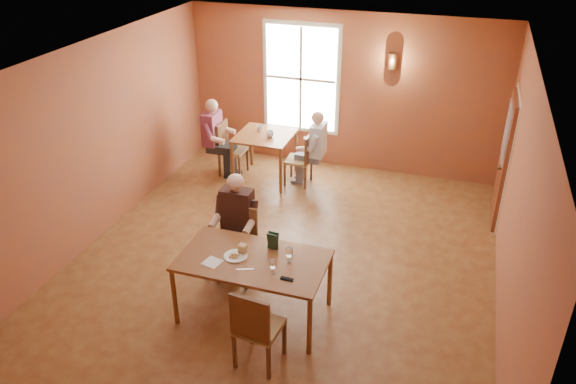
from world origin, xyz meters
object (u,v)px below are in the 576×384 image
(chair_diner_main, at_px, (237,247))
(diner_white, at_px, (300,150))
(main_table, at_px, (254,287))
(chair_diner_white, at_px, (298,159))
(diner_maroon, at_px, (231,139))
(chair_diner_maroon, at_px, (233,149))
(chair_empty, at_px, (259,325))
(diner_main, at_px, (235,236))
(second_table, at_px, (265,157))

(chair_diner_main, bearing_deg, diner_white, -89.48)
(main_table, distance_m, chair_diner_white, 3.75)
(chair_diner_white, bearing_deg, diner_maroon, 90.00)
(diner_white, distance_m, chair_diner_maroon, 1.34)
(chair_diner_main, xyz_separation_m, chair_diner_maroon, (-1.36, 3.06, -0.01))
(main_table, distance_m, chair_empty, 0.85)
(chair_diner_main, relative_size, diner_main, 0.72)
(chair_diner_white, relative_size, chair_diner_maroon, 0.97)
(second_table, distance_m, diner_maroon, 0.74)
(main_table, xyz_separation_m, second_table, (-1.21, 3.71, 0.02))
(diner_white, xyz_separation_m, diner_maroon, (-1.36, 0.00, 0.04))
(diner_main, height_order, chair_diner_white, diner_main)
(chair_diner_white, bearing_deg, main_table, -171.45)
(second_table, height_order, chair_diner_white, chair_diner_white)
(chair_diner_white, xyz_separation_m, chair_diner_maroon, (-1.30, 0.00, 0.02))
(chair_diner_main, bearing_deg, second_table, -76.99)
(diner_main, distance_m, second_table, 3.18)
(second_table, bearing_deg, diner_white, 0.00)
(main_table, distance_m, diner_maroon, 4.18)
(second_table, relative_size, diner_white, 0.74)
(diner_main, bearing_deg, chair_diner_maroon, -66.29)
(chair_diner_white, height_order, chair_diner_maroon, chair_diner_maroon)
(diner_main, bearing_deg, chair_diner_white, -88.93)
(diner_main, xyz_separation_m, chair_empty, (0.86, -1.38, -0.18))
(chair_empty, relative_size, diner_white, 0.78)
(diner_main, relative_size, chair_empty, 1.34)
(diner_white, bearing_deg, chair_diner_white, 90.00)
(chair_diner_white, bearing_deg, diner_main, -178.93)
(chair_diner_main, xyz_separation_m, diner_white, (-0.03, 3.06, 0.16))
(second_table, bearing_deg, chair_diner_main, -76.99)
(diner_main, distance_m, diner_white, 3.09)
(diner_maroon, bearing_deg, diner_white, 90.00)
(chair_empty, distance_m, second_table, 4.74)
(diner_main, xyz_separation_m, diner_maroon, (-1.39, 3.09, 0.01))
(chair_empty, xyz_separation_m, second_table, (-1.57, 4.47, -0.09))
(diner_white, bearing_deg, second_table, 90.00)
(main_table, height_order, chair_diner_white, chair_diner_white)
(chair_diner_maroon, height_order, diner_maroon, diner_maroon)
(second_table, bearing_deg, main_table, -71.98)
(diner_main, xyz_separation_m, second_table, (-0.71, 3.09, -0.27))
(chair_empty, relative_size, chair_diner_maroon, 1.04)
(chair_diner_main, height_order, chair_empty, chair_empty)
(chair_empty, relative_size, second_table, 1.06)
(chair_diner_main, relative_size, diner_maroon, 0.72)
(diner_main, bearing_deg, diner_white, -89.49)
(main_table, bearing_deg, chair_diner_maroon, 116.59)
(chair_empty, xyz_separation_m, diner_maroon, (-2.25, 4.47, 0.19))
(chair_empty, bearing_deg, diner_white, 107.10)
(main_table, relative_size, chair_empty, 1.71)
(diner_white, relative_size, diner_maroon, 0.94)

